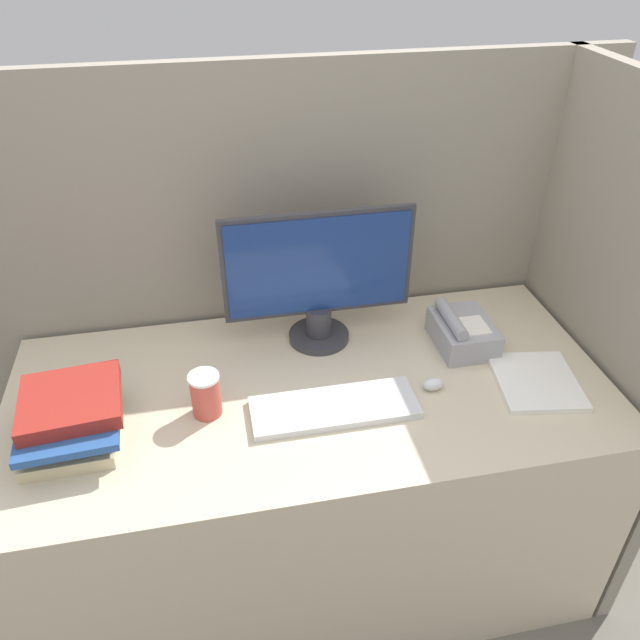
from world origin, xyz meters
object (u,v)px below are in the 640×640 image
(monitor, at_px, (319,280))
(coffee_cup, at_px, (206,394))
(keyboard, at_px, (334,408))
(book_stack, at_px, (71,417))
(mouse, at_px, (433,384))
(desk_telephone, at_px, (462,332))

(monitor, relative_size, coffee_cup, 4.45)
(keyboard, relative_size, book_stack, 1.43)
(mouse, relative_size, desk_telephone, 0.28)
(coffee_cup, height_order, book_stack, book_stack)
(monitor, distance_m, book_stack, 0.75)
(book_stack, bearing_deg, keyboard, -3.03)
(keyboard, bearing_deg, desk_telephone, 25.77)
(coffee_cup, xyz_separation_m, book_stack, (-0.33, -0.02, 0.00))
(keyboard, relative_size, mouse, 7.56)
(mouse, xyz_separation_m, coffee_cup, (-0.60, 0.03, 0.04))
(keyboard, xyz_separation_m, desk_telephone, (0.43, 0.21, 0.04))
(mouse, height_order, desk_telephone, desk_telephone)
(book_stack, xyz_separation_m, desk_telephone, (1.08, 0.17, -0.02))
(keyboard, height_order, mouse, mouse)
(keyboard, distance_m, coffee_cup, 0.33)
(mouse, height_order, coffee_cup, coffee_cup)
(coffee_cup, xyz_separation_m, desk_telephone, (0.76, 0.15, -0.02))
(book_stack, bearing_deg, monitor, 23.28)
(mouse, distance_m, coffee_cup, 0.61)
(monitor, xyz_separation_m, keyboard, (-0.02, -0.32, -0.19))
(keyboard, height_order, desk_telephone, desk_telephone)
(monitor, xyz_separation_m, coffee_cup, (-0.35, -0.27, -0.14))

